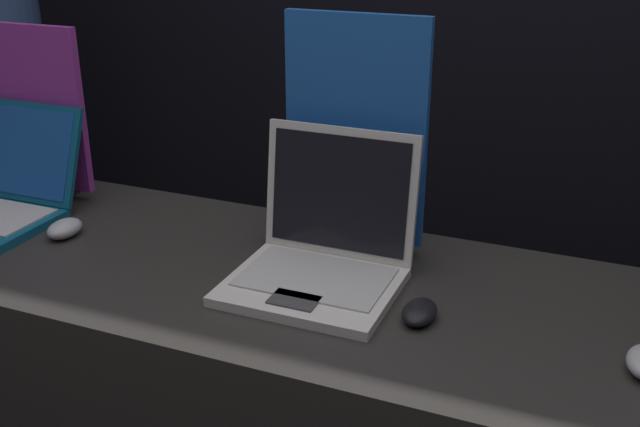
{
  "coord_description": "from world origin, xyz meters",
  "views": [
    {
      "loc": [
        0.51,
        -0.91,
        1.61
      ],
      "look_at": [
        0.0,
        0.32,
        1.06
      ],
      "focal_mm": 42.0,
      "sensor_mm": 36.0,
      "label": 1
    }
  ],
  "objects_px": {
    "mouse_front": "(65,229)",
    "promo_stand_middle": "(354,140)",
    "laptop_middle": "(322,248)",
    "person_bystander": "(9,136)",
    "mouse_middle": "(419,312)",
    "promo_stand_front": "(35,115)"
  },
  "relations": [
    {
      "from": "promo_stand_front",
      "to": "mouse_middle",
      "type": "distance_m",
      "value": 1.13
    },
    {
      "from": "mouse_front",
      "to": "person_bystander",
      "type": "xyz_separation_m",
      "value": [
        -0.82,
        0.67,
        -0.06
      ]
    },
    {
      "from": "mouse_middle",
      "to": "promo_stand_middle",
      "type": "height_order",
      "value": "promo_stand_middle"
    },
    {
      "from": "promo_stand_front",
      "to": "person_bystander",
      "type": "relative_size",
      "value": 0.26
    },
    {
      "from": "promo_stand_front",
      "to": "laptop_middle",
      "type": "distance_m",
      "value": 0.88
    },
    {
      "from": "laptop_middle",
      "to": "person_bystander",
      "type": "bearing_deg",
      "value": 156.03
    },
    {
      "from": "promo_stand_middle",
      "to": "mouse_middle",
      "type": "bearing_deg",
      "value": -49.12
    },
    {
      "from": "mouse_front",
      "to": "promo_stand_front",
      "type": "distance_m",
      "value": 0.37
    },
    {
      "from": "mouse_front",
      "to": "promo_stand_front",
      "type": "bearing_deg",
      "value": 139.03
    },
    {
      "from": "mouse_front",
      "to": "laptop_middle",
      "type": "height_order",
      "value": "laptop_middle"
    },
    {
      "from": "promo_stand_middle",
      "to": "person_bystander",
      "type": "relative_size",
      "value": 0.3
    },
    {
      "from": "person_bystander",
      "to": "mouse_middle",
      "type": "bearing_deg",
      "value": -23.49
    },
    {
      "from": "promo_stand_front",
      "to": "promo_stand_middle",
      "type": "height_order",
      "value": "promo_stand_middle"
    },
    {
      "from": "mouse_front",
      "to": "promo_stand_front",
      "type": "relative_size",
      "value": 0.22
    },
    {
      "from": "mouse_front",
      "to": "promo_stand_front",
      "type": "xyz_separation_m",
      "value": [
        -0.24,
        0.21,
        0.19
      ]
    },
    {
      "from": "mouse_front",
      "to": "promo_stand_middle",
      "type": "height_order",
      "value": "promo_stand_middle"
    },
    {
      "from": "laptop_middle",
      "to": "person_bystander",
      "type": "distance_m",
      "value": 1.57
    },
    {
      "from": "mouse_front",
      "to": "promo_stand_middle",
      "type": "distance_m",
      "value": 0.69
    },
    {
      "from": "promo_stand_middle",
      "to": "person_bystander",
      "type": "xyz_separation_m",
      "value": [
        -1.43,
        0.46,
        -0.28
      ]
    },
    {
      "from": "mouse_front",
      "to": "person_bystander",
      "type": "relative_size",
      "value": 0.06
    },
    {
      "from": "mouse_front",
      "to": "laptop_middle",
      "type": "relative_size",
      "value": 0.29
    },
    {
      "from": "mouse_front",
      "to": "mouse_middle",
      "type": "xyz_separation_m",
      "value": [
        0.84,
        -0.05,
        -0.0
      ]
    }
  ]
}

